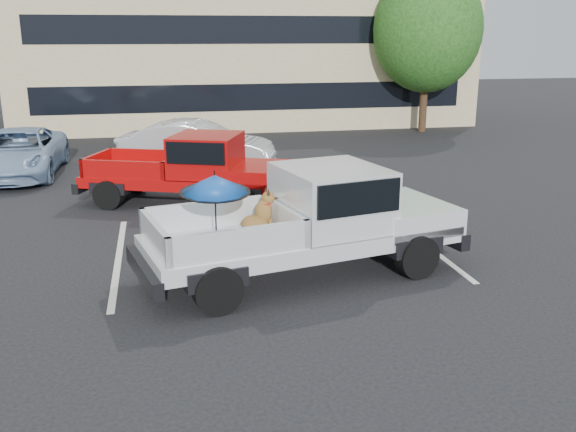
# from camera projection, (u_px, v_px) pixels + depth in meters

# --- Properties ---
(ground) EXTENTS (90.00, 90.00, 0.00)m
(ground) POSITION_uv_depth(u_px,v_px,m) (297.00, 287.00, 10.73)
(ground) COLOR black
(ground) RESTS_ON ground
(stripe_left) EXTENTS (0.12, 5.00, 0.01)m
(stripe_left) POSITION_uv_depth(u_px,v_px,m) (118.00, 259.00, 12.03)
(stripe_left) COLOR silver
(stripe_left) RESTS_ON ground
(stripe_right) EXTENTS (0.12, 5.00, 0.01)m
(stripe_right) POSITION_uv_depth(u_px,v_px,m) (419.00, 239.00, 13.19)
(stripe_right) COLOR silver
(stripe_right) RESTS_ON ground
(motel_building) EXTENTS (20.40, 8.40, 6.30)m
(motel_building) POSITION_uv_depth(u_px,v_px,m) (243.00, 52.00, 29.99)
(motel_building) COLOR tan
(motel_building) RESTS_ON ground
(tree_right) EXTENTS (4.46, 4.46, 6.78)m
(tree_right) POSITION_uv_depth(u_px,v_px,m) (428.00, 30.00, 26.37)
(tree_right) COLOR #332114
(tree_right) RESTS_ON ground
(tree_back) EXTENTS (4.68, 4.68, 7.11)m
(tree_back) POSITION_uv_depth(u_px,v_px,m) (311.00, 26.00, 33.27)
(tree_back) COLOR #332114
(tree_back) RESTS_ON ground
(silver_pickup) EXTENTS (5.98, 3.17, 2.06)m
(silver_pickup) POSITION_uv_depth(u_px,v_px,m) (319.00, 215.00, 11.08)
(silver_pickup) COLOR black
(silver_pickup) RESTS_ON ground
(red_pickup) EXTENTS (5.55, 3.59, 1.73)m
(red_pickup) POSITION_uv_depth(u_px,v_px,m) (201.00, 166.00, 15.65)
(red_pickup) COLOR black
(red_pickup) RESTS_ON ground
(silver_sedan) EXTENTS (4.92, 3.05, 1.53)m
(silver_sedan) POSITION_uv_depth(u_px,v_px,m) (197.00, 147.00, 19.41)
(silver_sedan) COLOR #B9BBC1
(silver_sedan) RESTS_ON ground
(blue_suv) EXTENTS (2.35, 4.95, 1.36)m
(blue_suv) POSITION_uv_depth(u_px,v_px,m) (19.00, 153.00, 18.86)
(blue_suv) COLOR #829FC2
(blue_suv) RESTS_ON ground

